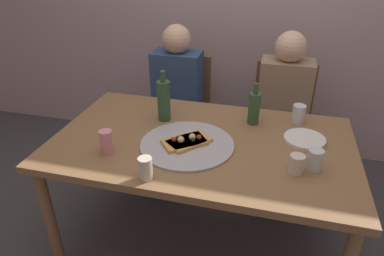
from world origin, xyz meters
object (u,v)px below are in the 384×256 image
(tumbler_near, at_px, (296,164))
(soda_can, at_px, (106,142))
(plate_stack, at_px, (305,139))
(beer_bottle, at_px, (254,108))
(pizza_tray, at_px, (187,144))
(pizza_slice_last, at_px, (190,141))
(short_glass, at_px, (299,114))
(wine_glass, at_px, (315,160))
(chair_right, at_px, (281,117))
(wine_bottle, at_px, (164,100))
(guest_in_sweater, at_px, (174,98))
(pizza_slice_extra, at_px, (184,142))
(tumbler_far, at_px, (145,168))
(chair_left, at_px, (180,105))
(guest_in_beanie, at_px, (282,110))

(tumbler_near, distance_m, soda_can, 0.92)
(tumbler_near, bearing_deg, plate_stack, 81.09)
(tumbler_near, distance_m, plate_stack, 0.31)
(plate_stack, bearing_deg, beer_bottle, 154.40)
(pizza_tray, relative_size, pizza_slice_last, 1.95)
(short_glass, bearing_deg, tumbler_near, -91.31)
(pizza_slice_last, xyz_separation_m, wine_glass, (0.62, -0.06, 0.03))
(beer_bottle, height_order, chair_right, beer_bottle)
(wine_glass, xyz_separation_m, plate_stack, (-0.03, 0.25, -0.04))
(chair_right, bearing_deg, pizza_slice_last, 63.60)
(wine_bottle, distance_m, guest_in_sweater, 0.60)
(pizza_slice_extra, xyz_separation_m, plate_stack, (0.61, 0.21, -0.01))
(tumbler_far, bearing_deg, beer_bottle, 58.06)
(soda_can, bearing_deg, pizza_slice_extra, 23.92)
(chair_left, height_order, guest_in_beanie, guest_in_beanie)
(short_glass, xyz_separation_m, chair_left, (-0.88, 0.53, -0.29))
(pizza_slice_last, height_order, guest_in_beanie, guest_in_beanie)
(pizza_slice_last, relative_size, short_glass, 2.33)
(tumbler_near, height_order, guest_in_beanie, guest_in_beanie)
(pizza_tray, distance_m, tumbler_far, 0.34)
(pizza_slice_last, bearing_deg, chair_right, 63.60)
(pizza_slice_last, xyz_separation_m, tumbler_near, (0.54, -0.11, 0.02))
(pizza_tray, bearing_deg, soda_can, -155.91)
(wine_bottle, height_order, plate_stack, wine_bottle)
(pizza_slice_last, bearing_deg, wine_bottle, 132.24)
(beer_bottle, relative_size, tumbler_near, 2.73)
(pizza_tray, xyz_separation_m, soda_can, (-0.37, -0.17, 0.05))
(pizza_slice_last, bearing_deg, plate_stack, 18.11)
(wine_glass, height_order, short_glass, short_glass)
(chair_left, bearing_deg, tumbler_far, 99.84)
(tumbler_near, xyz_separation_m, soda_can, (-0.92, -0.07, 0.02))
(soda_can, distance_m, chair_left, 1.15)
(soda_can, distance_m, guest_in_sweater, 0.98)
(tumbler_far, relative_size, chair_left, 0.12)
(pizza_slice_last, relative_size, guest_in_beanie, 0.22)
(soda_can, xyz_separation_m, guest_in_beanie, (0.85, 0.96, -0.17))
(plate_stack, height_order, chair_left, chair_left)
(beer_bottle, xyz_separation_m, guest_in_beanie, (0.17, 0.46, -0.20))
(pizza_tray, height_order, wine_glass, wine_glass)
(guest_in_beanie, bearing_deg, chair_right, -90.00)
(soda_can, bearing_deg, wine_glass, 6.35)
(wine_bottle, xyz_separation_m, chair_right, (0.68, 0.69, -0.36))
(pizza_slice_last, bearing_deg, tumbler_far, -109.23)
(plate_stack, distance_m, guest_in_beanie, 0.62)
(tumbler_far, xyz_separation_m, guest_in_sweater, (-0.22, 1.11, -0.16))
(soda_can, bearing_deg, chair_left, 87.51)
(wine_bottle, relative_size, beer_bottle, 1.22)
(wine_bottle, distance_m, tumbler_near, 0.84)
(chair_left, bearing_deg, pizza_slice_extra, 107.91)
(pizza_slice_extra, height_order, short_glass, short_glass)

